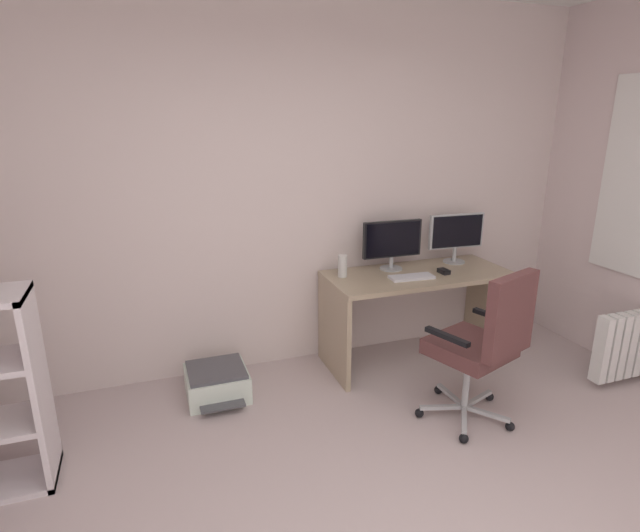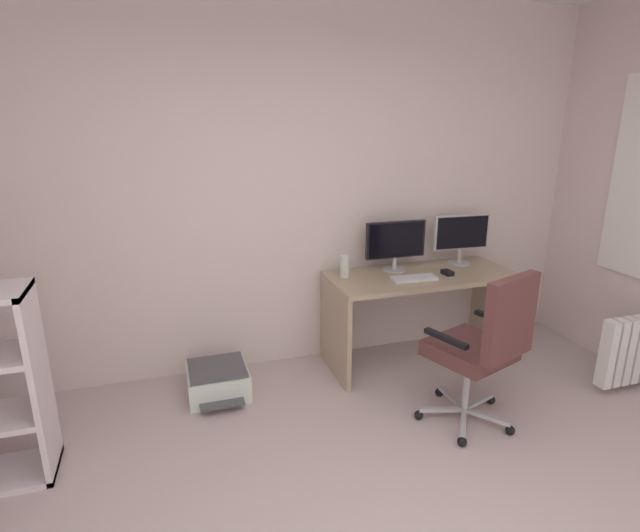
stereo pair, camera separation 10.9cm
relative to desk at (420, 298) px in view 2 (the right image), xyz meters
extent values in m
cube|color=silver|center=(-1.06, 0.40, 0.85)|extent=(5.12, 0.10, 2.79)
cube|color=tan|center=(0.00, 0.00, 0.18)|extent=(1.46, 0.64, 0.04)
cube|color=tan|center=(-0.71, 0.00, -0.19)|extent=(0.04, 0.61, 0.71)
cube|color=tan|center=(0.71, 0.00, -0.19)|extent=(0.04, 0.61, 0.71)
cylinder|color=#B2B5B7|center=(-0.16, 0.16, 0.20)|extent=(0.18, 0.18, 0.01)
cylinder|color=#B2B5B7|center=(-0.16, 0.16, 0.26)|extent=(0.03, 0.03, 0.11)
cube|color=black|center=(-0.16, 0.16, 0.45)|extent=(0.49, 0.04, 0.29)
cube|color=black|center=(-0.16, 0.14, 0.45)|extent=(0.46, 0.01, 0.27)
cylinder|color=#B2B5B7|center=(0.43, 0.16, 0.20)|extent=(0.18, 0.18, 0.01)
cylinder|color=#B2B5B7|center=(0.43, 0.16, 0.27)|extent=(0.03, 0.03, 0.13)
cube|color=#B7BABC|center=(0.43, 0.16, 0.47)|extent=(0.49, 0.06, 0.28)
cube|color=black|center=(0.43, 0.14, 0.47)|extent=(0.45, 0.03, 0.26)
cube|color=silver|center=(-0.12, -0.11, 0.21)|extent=(0.35, 0.15, 0.02)
cube|color=black|center=(0.18, -0.08, 0.21)|extent=(0.07, 0.10, 0.03)
cylinder|color=silver|center=(-0.60, 0.11, 0.28)|extent=(0.07, 0.07, 0.17)
cube|color=#B7BABC|center=(0.04, -0.79, -0.48)|extent=(0.29, 0.13, 0.02)
sphere|color=black|center=(0.18, -0.74, -0.52)|extent=(0.06, 0.06, 0.06)
cube|color=#B7BABC|center=(-0.10, -0.69, -0.48)|extent=(0.04, 0.30, 0.02)
sphere|color=black|center=(-0.11, -0.54, -0.52)|extent=(0.06, 0.06, 0.06)
cube|color=#B7BABC|center=(-0.24, -0.80, -0.48)|extent=(0.30, 0.12, 0.02)
sphere|color=black|center=(-0.39, -0.76, -0.52)|extent=(0.06, 0.06, 0.06)
cube|color=#B7BABC|center=(-0.19, -0.97, -0.48)|extent=(0.20, 0.26, 0.02)
sphere|color=black|center=(-0.27, -1.09, -0.52)|extent=(0.06, 0.06, 0.06)
cube|color=#B7BABC|center=(-0.01, -0.96, -0.48)|extent=(0.21, 0.26, 0.02)
sphere|color=black|center=(0.08, -1.08, -0.52)|extent=(0.06, 0.06, 0.06)
cylinder|color=#B7BABC|center=(-0.10, -0.84, -0.29)|extent=(0.04, 0.04, 0.38)
cube|color=brown|center=(-0.10, -0.84, -0.04)|extent=(0.58, 0.57, 0.10)
cube|color=brown|center=(-0.02, -1.08, 0.26)|extent=(0.42, 0.21, 0.50)
cube|color=black|center=(-0.34, -0.92, 0.11)|extent=(0.14, 0.31, 0.03)
cube|color=black|center=(0.14, -0.76, 0.11)|extent=(0.14, 0.31, 0.03)
cube|color=silver|center=(-2.60, -0.55, 0.00)|extent=(0.03, 0.35, 1.10)
cube|color=silver|center=(-1.62, -0.03, -0.45)|extent=(0.43, 0.41, 0.19)
cube|color=#4C4C51|center=(-1.62, -0.03, -0.34)|extent=(0.39, 0.38, 0.02)
cube|color=#4C4C51|center=(-1.62, -0.27, -0.49)|extent=(0.30, 0.10, 0.01)
cube|color=white|center=(1.02, -0.87, -0.23)|extent=(0.06, 0.10, 0.51)
cube|color=white|center=(1.11, -0.87, -0.23)|extent=(0.06, 0.10, 0.51)
cube|color=white|center=(1.19, -0.87, -0.23)|extent=(0.06, 0.10, 0.51)
cube|color=white|center=(1.27, -0.87, -0.23)|extent=(0.06, 0.10, 0.51)
camera|label=1|loc=(-1.99, -3.28, 1.39)|focal=28.20mm
camera|label=2|loc=(-1.89, -3.32, 1.39)|focal=28.20mm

